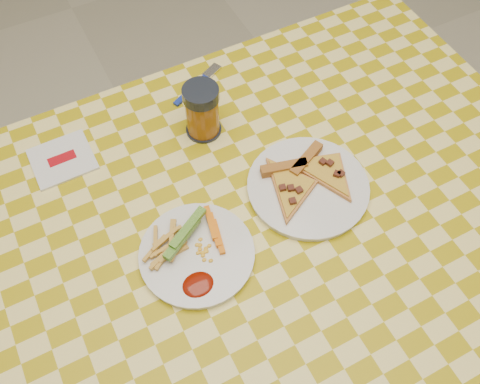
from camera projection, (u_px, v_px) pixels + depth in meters
name	position (u px, v px, depth m)	size (l,w,h in m)	color
ground	(247.00, 341.00, 1.65)	(8.00, 8.00, 0.00)	beige
table	(251.00, 236.00, 1.07)	(1.28, 0.88, 0.76)	white
plate_left	(197.00, 255.00, 0.96)	(0.20, 0.20, 0.01)	silver
plate_right	(308.00, 188.00, 1.04)	(0.23, 0.23, 0.01)	silver
fries_veggies	(189.00, 246.00, 0.95)	(0.17, 0.16, 0.04)	gold
pizza_slices	(306.00, 178.00, 1.04)	(0.25, 0.21, 0.02)	gold
drink_glass	(202.00, 111.00, 1.08)	(0.08, 0.08, 0.12)	black
napkin	(62.00, 159.00, 1.08)	(0.12, 0.11, 0.01)	silver
fork	(198.00, 84.00, 1.20)	(0.14, 0.08, 0.01)	navy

